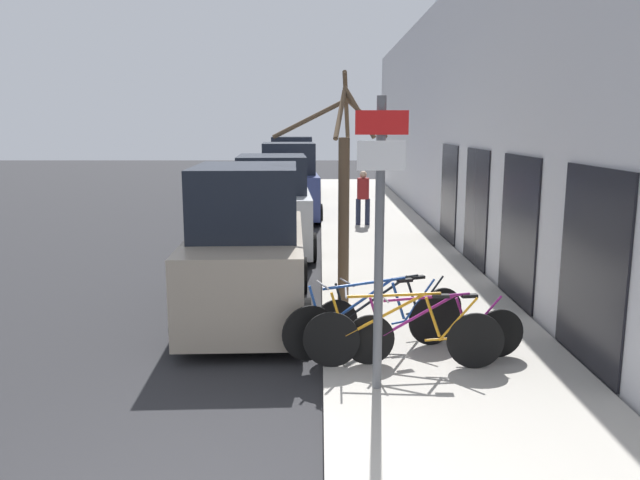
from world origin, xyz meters
name	(u,v)px	position (x,y,z in m)	size (l,w,h in m)	color
ground_plane	(281,249)	(0.00, 11.20, 0.00)	(80.00, 80.00, 0.00)	#28282B
sidewalk_curb	(375,228)	(2.60, 14.00, 0.07)	(3.20, 32.00, 0.15)	#ADA89E
building_facade	(439,119)	(4.35, 13.92, 3.23)	(0.23, 32.00, 6.50)	#BCBCC1
signpost	(379,232)	(1.60, 2.54, 1.93)	(0.55, 0.12, 3.20)	#595B60
bicycle_0	(403,336)	(1.97, 3.14, 0.55)	(2.43, 0.44, 0.95)	black
bicycle_1	(435,332)	(2.40, 3.37, 0.52)	(2.29, 0.50, 0.86)	black
bicycle_2	(373,322)	(1.65, 3.66, 0.56)	(2.32, 0.85, 0.97)	black
bicycle_3	(390,312)	(1.93, 4.20, 0.53)	(2.13, 0.89, 0.87)	black
parked_car_0	(247,250)	(-0.19, 5.68, 1.09)	(2.08, 4.49, 2.44)	gray
parked_car_1	(272,208)	(-0.19, 11.04, 1.07)	(2.19, 4.54, 2.35)	#B2B7BC
parked_car_2	(288,185)	(-0.07, 16.46, 1.12)	(2.26, 4.40, 2.49)	navy
parked_car_3	(292,171)	(-0.18, 22.17, 1.16)	(2.07, 4.50, 2.59)	#51565B
pedestrian_near	(362,194)	(2.23, 14.19, 1.07)	(0.42, 0.35, 1.59)	#1E2338
street_tree	(343,195)	(1.33, 5.75, 1.96)	(1.88, 2.17, 3.73)	brown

